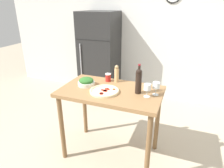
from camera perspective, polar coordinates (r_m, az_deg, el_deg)
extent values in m
plane|color=#BCAD93|center=(2.86, -0.27, -18.91)|extent=(14.00, 14.00, 0.00)
cube|color=silver|center=(4.07, 10.02, 13.77)|extent=(6.40, 0.06, 2.60)
cube|color=black|center=(4.07, -3.55, 7.84)|extent=(0.71, 0.63, 1.73)
cube|color=black|center=(3.71, -5.76, 12.37)|extent=(0.69, 0.01, 0.01)
cylinder|color=#B2B2B7|center=(3.92, -8.86, 5.72)|extent=(0.02, 0.02, 0.78)
cube|color=olive|center=(2.36, -0.31, -2.14)|extent=(1.19, 0.71, 0.04)
cylinder|color=brown|center=(2.60, -14.11, -12.20)|extent=(0.06, 0.06, 0.89)
cylinder|color=brown|center=(2.25, 10.28, -18.03)|extent=(0.06, 0.06, 0.89)
cylinder|color=brown|center=(3.02, -7.81, -6.46)|extent=(0.06, 0.06, 0.89)
cylinder|color=brown|center=(2.72, 12.80, -10.30)|extent=(0.06, 0.06, 0.89)
cylinder|color=black|center=(2.24, 7.57, 0.17)|extent=(0.07, 0.07, 0.24)
sphere|color=black|center=(2.20, 7.74, 3.39)|extent=(0.07, 0.07, 0.07)
cylinder|color=black|center=(2.19, 7.79, 4.31)|extent=(0.03, 0.03, 0.07)
cylinder|color=maroon|center=(2.17, 7.85, 5.44)|extent=(0.03, 0.03, 0.02)
cylinder|color=silver|center=(2.22, 9.89, -3.54)|extent=(0.07, 0.07, 0.00)
cylinder|color=silver|center=(2.20, 9.96, -2.58)|extent=(0.01, 0.01, 0.08)
cylinder|color=white|center=(2.17, 10.08, -0.84)|extent=(0.08, 0.08, 0.07)
cylinder|color=maroon|center=(2.18, 10.04, -1.45)|extent=(0.07, 0.07, 0.02)
cylinder|color=silver|center=(2.28, 12.29, -2.96)|extent=(0.07, 0.07, 0.00)
cylinder|color=silver|center=(2.27, 12.37, -2.02)|extent=(0.01, 0.01, 0.08)
cylinder|color=white|center=(2.24, 12.52, -0.33)|extent=(0.08, 0.08, 0.07)
cylinder|color=maroon|center=(2.25, 12.46, -1.07)|extent=(0.07, 0.07, 0.00)
cylinder|color=tan|center=(2.56, 1.33, 2.50)|extent=(0.06, 0.06, 0.18)
sphere|color=tan|center=(2.52, 1.35, 4.85)|extent=(0.05, 0.05, 0.05)
cylinder|color=silver|center=(2.49, -7.33, 0.13)|extent=(0.21, 0.21, 0.05)
ellipsoid|color=#2D6628|center=(2.48, -7.38, 1.04)|extent=(0.18, 0.18, 0.07)
cylinder|color=beige|center=(2.29, -2.20, -2.16)|extent=(0.34, 0.34, 0.02)
torus|color=beige|center=(2.28, -2.20, -1.91)|extent=(0.34, 0.34, 0.02)
cylinder|color=red|center=(2.22, -3.06, -2.64)|extent=(0.04, 0.04, 0.01)
cylinder|color=#B42926|center=(2.30, -2.81, -1.67)|extent=(0.04, 0.04, 0.01)
cylinder|color=#B12C1C|center=(2.28, -2.15, -1.93)|extent=(0.05, 0.05, 0.01)
cylinder|color=red|center=(2.28, -1.90, -1.97)|extent=(0.05, 0.05, 0.01)
cylinder|color=red|center=(2.21, -3.10, -2.79)|extent=(0.04, 0.04, 0.01)
cylinder|color=red|center=(2.33, -1.52, -1.37)|extent=(0.05, 0.05, 0.01)
cylinder|color=red|center=(2.32, -1.08, -1.52)|extent=(0.04, 0.04, 0.01)
cylinder|color=#AF2115|center=(2.28, -2.01, -1.91)|extent=(0.04, 0.04, 0.01)
cylinder|color=#A92D0A|center=(2.32, 0.57, -1.50)|extent=(0.03, 0.03, 0.01)
cylinder|color=#B2231E|center=(2.59, -1.12, 1.76)|extent=(0.07, 0.07, 0.09)
cylinder|color=white|center=(2.57, -1.13, 2.83)|extent=(0.07, 0.07, 0.01)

